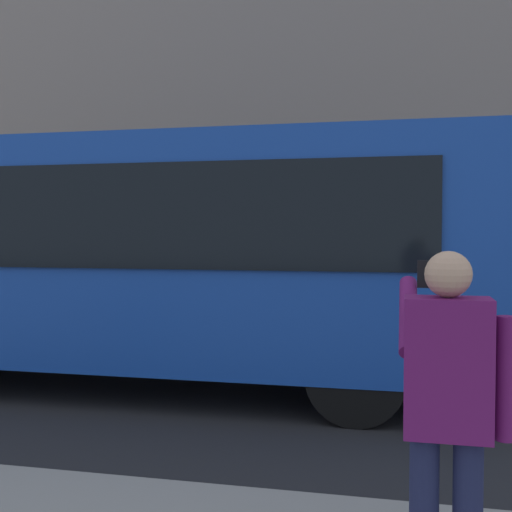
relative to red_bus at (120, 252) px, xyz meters
The scene contains 4 objects.
ground_plane 3.19m from the red_bus, behind, with size 60.00×60.00×0.00m, color #232326.
building_facade_far 8.73m from the red_bus, 110.91° to the right, with size 28.00×1.55×12.00m.
red_bus is the anchor object (origin of this frame).
pedestrian_photographer 5.75m from the red_bus, 130.05° to the left, with size 0.53×0.52×1.70m.
Camera 1 is at (-0.77, 7.83, 1.94)m, focal length 45.33 mm.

